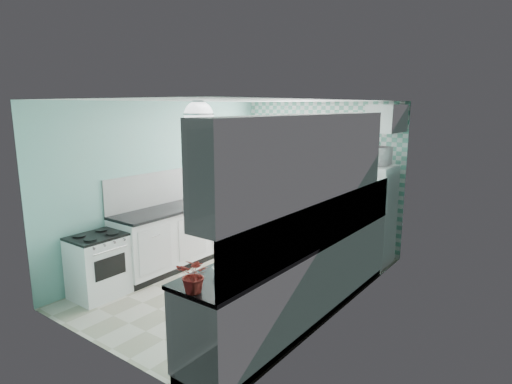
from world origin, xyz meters
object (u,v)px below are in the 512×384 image
Objects in this scene: ceiling_light at (199,115)px; fruit_bowl at (230,271)px; fridge at (369,214)px; potted_plant at (195,275)px; stove at (98,265)px; microwave at (372,156)px; sink at (335,225)px.

ceiling_light is 2.01m from fruit_bowl.
fridge is 5.05× the size of potted_plant.
microwave is at bearing 58.52° from stove.
fridge is at bearing 91.33° from potted_plant.
ceiling_light is 0.44× the size of stove.
ceiling_light is 2.88m from microwave.
potted_plant is at bearing -47.92° from ceiling_light.
fridge reaches higher than stove.
ceiling_light is at bearing 143.72° from fruit_bowl.
potted_plant is at bearing -87.05° from sink.
sink is 2.52m from potted_plant.
fridge is (1.11, 2.57, -1.55)m from ceiling_light.
potted_plant is 0.59× the size of microwave.
stove is at bearing 164.88° from potted_plant.
fridge reaches higher than potted_plant.
microwave reaches higher than fruit_bowl.
microwave reaches higher than potted_plant.
sink is 1.58m from microwave.
fruit_bowl is at bearing -36.28° from ceiling_light.
sink is at bearing 44.62° from ceiling_light.
stove is 1.50× the size of sink.
ceiling_light reaches higher than microwave.
microwave is (0.00, 0.00, 0.92)m from fridge.
potted_plant is 3.95m from microwave.
microwave is at bearing 91.49° from fruit_bowl.
potted_plant is (0.09, -3.90, 0.32)m from fridge.
sink reaches higher than stove.
fridge is at bearing 66.69° from ceiling_light.
fridge is 4.01m from stove.
potted_plant is at bearing -11.26° from stove.
microwave is at bearing 96.93° from sink.
fruit_bowl is (0.09, -3.46, 0.20)m from fridge.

